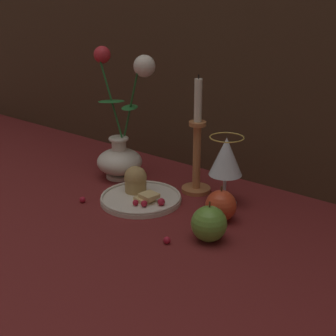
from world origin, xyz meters
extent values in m
plane|color=maroon|center=(0.00, 0.00, 0.00)|extent=(2.40, 2.40, 0.00)
cylinder|color=silver|center=(-0.19, 0.07, 0.01)|extent=(0.08, 0.08, 0.01)
ellipsoid|color=silver|center=(-0.19, 0.07, 0.05)|extent=(0.12, 0.12, 0.07)
cylinder|color=silver|center=(-0.19, 0.07, 0.09)|extent=(0.04, 0.04, 0.04)
torus|color=silver|center=(-0.19, 0.07, 0.11)|extent=(0.05, 0.05, 0.01)
cylinder|color=#23662D|center=(-0.22, 0.08, 0.22)|extent=(0.07, 0.02, 0.22)
ellipsoid|color=#23662D|center=(-0.22, 0.08, 0.21)|extent=(0.08, 0.08, 0.00)
sphere|color=red|center=(-0.25, 0.08, 0.32)|extent=(0.04, 0.04, 0.04)
cylinder|color=#23662D|center=(-0.15, 0.08, 0.21)|extent=(0.08, 0.03, 0.20)
ellipsoid|color=#23662D|center=(-0.16, 0.08, 0.20)|extent=(0.07, 0.08, 0.00)
sphere|color=silver|center=(-0.11, 0.09, 0.31)|extent=(0.05, 0.05, 0.05)
cylinder|color=silver|center=(-0.04, -0.01, 0.01)|extent=(0.20, 0.20, 0.01)
torus|color=silver|center=(-0.04, -0.01, 0.01)|extent=(0.20, 0.20, 0.01)
cylinder|color=tan|center=(-0.08, 0.01, 0.03)|extent=(0.05, 0.05, 0.04)
sphere|color=tan|center=(-0.08, 0.01, 0.05)|extent=(0.06, 0.06, 0.06)
cube|color=#DBBC7A|center=(-0.02, -0.02, 0.01)|extent=(0.04, 0.04, 0.01)
cube|color=#DBBC7A|center=(-0.01, -0.02, 0.03)|extent=(0.04, 0.04, 0.01)
sphere|color=#AD192D|center=(-0.02, -0.05, 0.02)|extent=(0.01, 0.01, 0.01)
sphere|color=#AD192D|center=(0.00, -0.05, 0.02)|extent=(0.02, 0.02, 0.02)
sphere|color=#AD192D|center=(0.03, -0.02, 0.02)|extent=(0.02, 0.02, 0.02)
cylinder|color=silver|center=(0.12, 0.11, 0.00)|extent=(0.06, 0.06, 0.00)
cylinder|color=silver|center=(0.12, 0.11, 0.04)|extent=(0.01, 0.01, 0.07)
cone|color=silver|center=(0.12, 0.11, 0.12)|extent=(0.08, 0.08, 0.09)
cone|color=#E5CC66|center=(0.12, 0.11, 0.11)|extent=(0.07, 0.07, 0.06)
torus|color=gold|center=(0.12, 0.11, 0.17)|extent=(0.08, 0.08, 0.00)
cylinder|color=#B77042|center=(0.03, 0.12, 0.01)|extent=(0.07, 0.07, 0.01)
cylinder|color=#B77042|center=(0.03, 0.12, 0.09)|extent=(0.02, 0.02, 0.16)
cylinder|color=#B77042|center=(0.03, 0.12, 0.18)|extent=(0.04, 0.04, 0.01)
cylinder|color=silver|center=(0.03, 0.12, 0.23)|extent=(0.02, 0.02, 0.10)
cylinder|color=black|center=(0.03, 0.12, 0.29)|extent=(0.00, 0.00, 0.01)
sphere|color=#669938|center=(0.19, -0.07, 0.04)|extent=(0.07, 0.07, 0.07)
cylinder|color=#4C3319|center=(0.19, -0.07, 0.08)|extent=(0.00, 0.00, 0.01)
sphere|color=#D14223|center=(0.16, 0.02, 0.03)|extent=(0.07, 0.07, 0.07)
cylinder|color=#4C3319|center=(0.16, 0.02, 0.08)|extent=(0.00, 0.00, 0.01)
sphere|color=#AD192D|center=(-0.15, -0.11, 0.01)|extent=(0.01, 0.01, 0.01)
sphere|color=#AD192D|center=(0.14, -0.13, 0.01)|extent=(0.02, 0.02, 0.02)
camera|label=1|loc=(0.66, -0.78, 0.48)|focal=50.00mm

